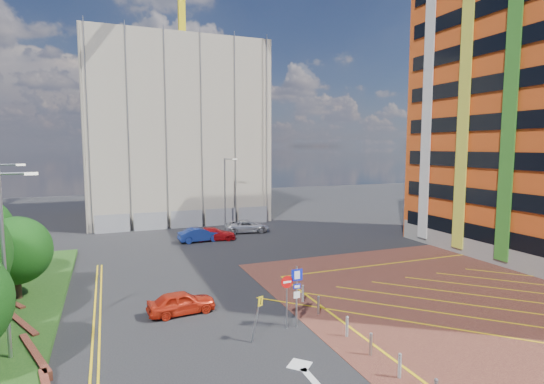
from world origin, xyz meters
TOP-DOWN VIEW (x-y plane):
  - ground at (0.00, 0.00)m, footprint 140.00×140.00m
  - forecourt at (14.00, 0.00)m, footprint 26.00×26.00m
  - retaining_wall at (-11.80, 2.00)m, footprint 6.06×20.33m
  - tree_c at (-13.50, 10.00)m, footprint 4.00×4.00m
  - lamp_left_near at (-12.42, 2.00)m, footprint 1.53×0.16m
  - lamp_left_far at (-14.42, 12.00)m, footprint 1.53×0.16m
  - lamp_back at (4.08, 28.00)m, footprint 1.53×0.16m
  - sign_cluster at (0.30, 0.98)m, footprint 1.17×0.12m
  - warning_sign at (-1.95, 0.09)m, footprint 0.68×0.40m
  - bollard_row at (2.30, -1.67)m, footprint 0.14×11.14m
  - construction_building at (0.00, 40.00)m, footprint 21.20×19.20m
  - tower_crane at (2.00, 39.44)m, footprint 1.60×35.00m
  - construction_fence at (1.00, 30.00)m, footprint 21.60×0.06m
  - car_red_left at (-4.76, 4.90)m, footprint 3.87×1.86m
  - car_blue_back at (-0.09, 22.35)m, footprint 4.27×1.71m
  - car_red_back at (1.32, 22.50)m, footprint 4.61×2.40m
  - car_silver_back at (5.62, 24.97)m, footprint 5.07×2.84m

SIDE VIEW (x-z plane):
  - ground at x=0.00m, z-range 0.00..0.00m
  - forecourt at x=14.00m, z-range 0.00..0.02m
  - retaining_wall at x=-11.80m, z-range 0.00..0.40m
  - bollard_row at x=2.30m, z-range 0.02..0.92m
  - car_red_left at x=-4.76m, z-range 0.00..1.27m
  - car_red_back at x=1.32m, z-range 0.00..1.28m
  - car_silver_back at x=5.62m, z-range 0.00..1.34m
  - car_blue_back at x=-0.09m, z-range 0.00..1.38m
  - construction_fence at x=1.00m, z-range 0.00..2.00m
  - warning_sign at x=-1.95m, z-range 0.30..2.55m
  - sign_cluster at x=0.30m, z-range 0.35..3.55m
  - tree_c at x=-13.50m, z-range 0.74..5.64m
  - lamp_back at x=4.08m, z-range 0.36..8.36m
  - lamp_left_near at x=-12.42m, z-range 0.66..8.66m
  - lamp_left_far at x=-14.42m, z-range 0.66..8.66m
  - construction_building at x=0.00m, z-range 0.00..22.00m
  - tower_crane at x=2.00m, z-range 8.15..43.55m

